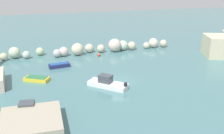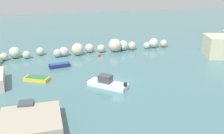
# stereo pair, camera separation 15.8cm
# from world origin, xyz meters

# --- Properties ---
(cove_water) EXTENTS (160.00, 160.00, 0.00)m
(cove_water) POSITION_xyz_m (0.00, 0.00, 0.00)
(cove_water) COLOR slate
(cove_water) RESTS_ON ground
(rock_breakwater) EXTENTS (38.80, 3.93, 2.74)m
(rock_breakwater) POSITION_xyz_m (-2.72, 16.29, 1.07)
(rock_breakwater) COLOR beige
(rock_breakwater) RESTS_ON ground
(stone_dock) EXTENTS (6.22, 6.08, 1.41)m
(stone_dock) POSITION_xyz_m (-12.46, -9.49, 0.71)
(stone_dock) COLOR #A79D88
(stone_dock) RESTS_ON ground
(channel_buoy) EXTENTS (0.63, 0.63, 0.63)m
(channel_buoy) POSITION_xyz_m (-0.05, 13.61, 0.32)
(channel_buoy) COLOR #E04C28
(channel_buoy) RESTS_ON cove_water
(moored_boat_1) EXTENTS (4.76, 2.35, 1.67)m
(moored_boat_1) POSITION_xyz_m (-12.66, -6.47, 0.58)
(moored_boat_1) COLOR #C03435
(moored_boat_1) RESTS_ON cove_water
(moored_boat_2) EXTENTS (5.64, 5.40, 1.73)m
(moored_boat_2) POSITION_xyz_m (-2.15, -1.15, 0.55)
(moored_boat_2) COLOR white
(moored_boat_2) RESTS_ON cove_water
(moored_boat_4) EXTENTS (4.04, 3.17, 0.61)m
(moored_boat_4) POSITION_xyz_m (-11.97, 3.91, 0.30)
(moored_boat_4) COLOR yellow
(moored_boat_4) RESTS_ON cove_water
(moored_boat_5) EXTENTS (3.72, 1.89, 0.69)m
(moored_boat_5) POSITION_xyz_m (-8.16, 9.19, 0.34)
(moored_boat_5) COLOR navy
(moored_boat_5) RESTS_ON cove_water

